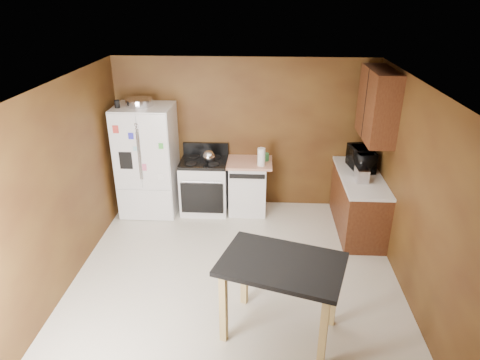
# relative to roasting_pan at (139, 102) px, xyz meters

# --- Properties ---
(floor) EXTENTS (4.50, 4.50, 0.00)m
(floor) POSITION_rel_roasting_pan_xyz_m (1.60, -1.90, -1.85)
(floor) COLOR beige
(floor) RESTS_ON ground
(ceiling) EXTENTS (4.50, 4.50, 0.00)m
(ceiling) POSITION_rel_roasting_pan_xyz_m (1.60, -1.90, 0.65)
(ceiling) COLOR white
(ceiling) RESTS_ON ground
(wall_back) EXTENTS (4.20, 0.00, 4.20)m
(wall_back) POSITION_rel_roasting_pan_xyz_m (1.60, 0.35, -0.60)
(wall_back) COLOR brown
(wall_back) RESTS_ON ground
(wall_front) EXTENTS (4.20, 0.00, 4.20)m
(wall_front) POSITION_rel_roasting_pan_xyz_m (1.60, -4.15, -0.60)
(wall_front) COLOR brown
(wall_front) RESTS_ON ground
(wall_left) EXTENTS (0.00, 4.50, 4.50)m
(wall_left) POSITION_rel_roasting_pan_xyz_m (-0.50, -1.90, -0.60)
(wall_left) COLOR brown
(wall_left) RESTS_ON ground
(wall_right) EXTENTS (0.00, 4.50, 4.50)m
(wall_right) POSITION_rel_roasting_pan_xyz_m (3.70, -1.90, -0.60)
(wall_right) COLOR brown
(wall_right) RESTS_ON ground
(roasting_pan) EXTENTS (0.42, 0.42, 0.11)m
(roasting_pan) POSITION_rel_roasting_pan_xyz_m (0.00, 0.00, 0.00)
(roasting_pan) COLOR silver
(roasting_pan) RESTS_ON refrigerator
(pen_cup) EXTENTS (0.08, 0.08, 0.12)m
(pen_cup) POSITION_rel_roasting_pan_xyz_m (-0.30, -0.15, 0.01)
(pen_cup) COLOR black
(pen_cup) RESTS_ON refrigerator
(kettle) EXTENTS (0.20, 0.20, 0.20)m
(kettle) POSITION_rel_roasting_pan_xyz_m (1.06, -0.05, -0.85)
(kettle) COLOR silver
(kettle) RESTS_ON gas_range
(paper_towel) EXTENTS (0.15, 0.15, 0.28)m
(paper_towel) POSITION_rel_roasting_pan_xyz_m (1.90, -0.11, -0.82)
(paper_towel) COLOR white
(paper_towel) RESTS_ON dishwasher
(green_canister) EXTENTS (0.13, 0.13, 0.12)m
(green_canister) POSITION_rel_roasting_pan_xyz_m (1.97, 0.11, -0.90)
(green_canister) COLOR #3DA157
(green_canister) RESTS_ON dishwasher
(toaster) EXTENTS (0.17, 0.27, 0.19)m
(toaster) POSITION_rel_roasting_pan_xyz_m (3.35, -0.64, -0.86)
(toaster) COLOR silver
(toaster) RESTS_ON right_cabinets
(microwave) EXTENTS (0.46, 0.60, 0.30)m
(microwave) POSITION_rel_roasting_pan_xyz_m (3.44, -0.17, -0.80)
(microwave) COLOR black
(microwave) RESTS_ON right_cabinets
(refrigerator) EXTENTS (0.90, 0.80, 1.80)m
(refrigerator) POSITION_rel_roasting_pan_xyz_m (0.05, -0.04, -0.95)
(refrigerator) COLOR white
(refrigerator) RESTS_ON ground
(gas_range) EXTENTS (0.76, 0.68, 1.10)m
(gas_range) POSITION_rel_roasting_pan_xyz_m (0.96, 0.02, -1.39)
(gas_range) COLOR white
(gas_range) RESTS_ON ground
(dishwasher) EXTENTS (0.78, 0.63, 0.89)m
(dishwasher) POSITION_rel_roasting_pan_xyz_m (1.68, 0.05, -1.40)
(dishwasher) COLOR white
(dishwasher) RESTS_ON ground
(right_cabinets) EXTENTS (0.63, 1.58, 2.45)m
(right_cabinets) POSITION_rel_roasting_pan_xyz_m (3.44, -0.42, -0.95)
(right_cabinets) COLOR #5B3119
(right_cabinets) RESTS_ON ground
(island) EXTENTS (1.44, 1.16, 0.91)m
(island) POSITION_rel_roasting_pan_xyz_m (2.14, -2.75, -1.08)
(island) COLOR black
(island) RESTS_ON ground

